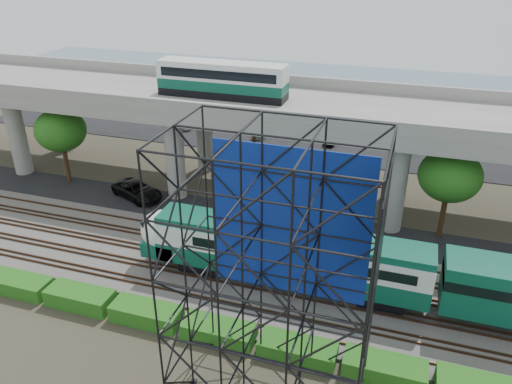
% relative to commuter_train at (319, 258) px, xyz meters
% --- Properties ---
extents(ground, '(140.00, 140.00, 0.00)m').
position_rel_commuter_train_xyz_m(ground, '(-5.85, -2.00, -2.88)').
color(ground, '#474233').
rests_on(ground, ground).
extents(ballast_bed, '(90.00, 12.00, 0.20)m').
position_rel_commuter_train_xyz_m(ballast_bed, '(-5.85, 0.00, -2.78)').
color(ballast_bed, slate).
rests_on(ballast_bed, ground).
extents(service_road, '(90.00, 5.00, 0.08)m').
position_rel_commuter_train_xyz_m(service_road, '(-5.85, 8.50, -2.84)').
color(service_road, black).
rests_on(service_road, ground).
extents(parking_lot, '(90.00, 18.00, 0.08)m').
position_rel_commuter_train_xyz_m(parking_lot, '(-5.85, 32.00, -2.84)').
color(parking_lot, black).
rests_on(parking_lot, ground).
extents(harbor_water, '(140.00, 40.00, 0.03)m').
position_rel_commuter_train_xyz_m(harbor_water, '(-5.85, 54.00, -2.87)').
color(harbor_water, slate).
rests_on(harbor_water, ground).
extents(rail_tracks, '(90.00, 9.52, 0.16)m').
position_rel_commuter_train_xyz_m(rail_tracks, '(-5.85, -0.00, -2.60)').
color(rail_tracks, '#472D1E').
rests_on(rail_tracks, ballast_bed).
extents(commuter_train, '(29.30, 3.06, 4.30)m').
position_rel_commuter_train_xyz_m(commuter_train, '(0.00, 0.00, 0.00)').
color(commuter_train, black).
rests_on(commuter_train, rail_tracks).
extents(overpass, '(80.00, 12.00, 12.40)m').
position_rel_commuter_train_xyz_m(overpass, '(-6.32, 14.00, 5.33)').
color(overpass, '#9E9B93').
rests_on(overpass, ground).
extents(scaffold_tower, '(9.36, 6.36, 15.00)m').
position_rel_commuter_train_xyz_m(scaffold_tower, '(-0.39, -9.98, 4.59)').
color(scaffold_tower, black).
rests_on(scaffold_tower, ground).
extents(hedge_strip, '(34.60, 1.80, 1.20)m').
position_rel_commuter_train_xyz_m(hedge_strip, '(-4.85, -6.30, -2.32)').
color(hedge_strip, '#175313').
rests_on(hedge_strip, ground).
extents(trees, '(40.94, 16.94, 7.69)m').
position_rel_commuter_train_xyz_m(trees, '(-10.52, 14.17, 2.69)').
color(trees, '#382314').
rests_on(trees, ground).
extents(suv, '(6.13, 4.58, 1.55)m').
position_rel_commuter_train_xyz_m(suv, '(-19.33, 8.98, -2.03)').
color(suv, black).
rests_on(suv, service_road).
extents(parked_cars, '(36.52, 9.23, 1.30)m').
position_rel_commuter_train_xyz_m(parked_cars, '(-5.21, 31.70, -2.23)').
color(parked_cars, '#BDBDBD').
rests_on(parked_cars, parking_lot).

